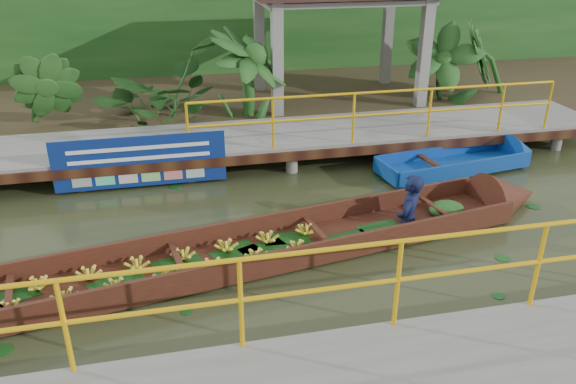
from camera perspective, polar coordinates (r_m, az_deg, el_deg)
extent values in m
plane|color=#30371B|center=(8.75, -2.13, -5.18)|extent=(80.00, 80.00, 0.00)
cube|color=#302618|center=(15.58, -7.22, 9.26)|extent=(30.00, 8.00, 0.45)
cube|color=slate|center=(11.70, -5.29, 5.43)|extent=(16.00, 2.00, 0.15)
cube|color=black|center=(10.80, -4.57, 3.30)|extent=(16.00, 0.12, 0.18)
cylinder|color=#F2AF0C|center=(11.16, 9.51, 10.00)|extent=(7.50, 0.05, 0.05)
cylinder|color=#F2AF0C|center=(11.28, 9.35, 7.80)|extent=(7.50, 0.05, 0.05)
cylinder|color=#F2AF0C|center=(11.29, 9.33, 7.55)|extent=(0.05, 0.05, 1.00)
cylinder|color=slate|center=(11.31, -25.18, 0.81)|extent=(0.24, 0.24, 0.55)
cylinder|color=slate|center=(12.76, -23.87, 3.69)|extent=(0.24, 0.24, 0.55)
cylinder|color=slate|center=(11.00, -15.05, 1.78)|extent=(0.24, 0.24, 0.55)
cylinder|color=slate|center=(12.49, -14.89, 4.60)|extent=(0.24, 0.24, 0.55)
cylinder|color=slate|center=(11.06, -4.69, 2.71)|extent=(0.24, 0.24, 0.55)
cylinder|color=slate|center=(12.54, -5.73, 5.41)|extent=(0.24, 0.24, 0.55)
cylinder|color=slate|center=(11.47, 5.27, 3.52)|extent=(0.24, 0.24, 0.55)
cylinder|color=slate|center=(12.90, 3.16, 6.07)|extent=(0.24, 0.24, 0.55)
cylinder|color=slate|center=(12.19, 14.30, 4.16)|extent=(0.24, 0.24, 0.55)
cylinder|color=slate|center=(13.56, 11.40, 6.54)|extent=(0.24, 0.24, 0.55)
cylinder|color=slate|center=(13.19, 22.16, 4.64)|extent=(0.24, 0.24, 0.55)
cylinder|color=slate|center=(14.46, 18.76, 6.86)|extent=(0.24, 0.24, 0.55)
cylinder|color=slate|center=(11.06, -4.69, 2.71)|extent=(0.24, 0.24, 0.55)
cylinder|color=#F2AF0C|center=(5.68, 13.35, -4.66)|extent=(10.00, 0.05, 0.05)
cylinder|color=#F2AF0C|center=(5.91, 12.92, -8.46)|extent=(10.00, 0.05, 0.05)
cylinder|color=#F2AF0C|center=(5.94, 12.88, -8.86)|extent=(0.05, 0.05, 1.00)
cube|color=slate|center=(13.10, -1.10, 12.66)|extent=(0.25, 0.25, 2.80)
cube|color=slate|center=(14.24, 13.64, 12.98)|extent=(0.25, 0.25, 2.80)
cube|color=slate|center=(15.42, -2.92, 14.50)|extent=(0.25, 0.25, 2.80)
cube|color=slate|center=(16.39, 10.02, 14.80)|extent=(0.25, 0.25, 2.80)
cube|color=#154416|center=(17.67, -8.40, 16.94)|extent=(30.00, 0.80, 4.00)
cube|color=#37140F|center=(8.31, -3.68, -6.48)|extent=(8.67, 2.54, 0.06)
cube|color=#37140F|center=(8.68, -4.86, -3.91)|extent=(8.49, 1.55, 0.37)
cube|color=#37140F|center=(7.80, -2.42, -7.46)|extent=(8.49, 1.55, 0.37)
cone|color=#37140F|center=(10.59, 21.61, -0.50)|extent=(1.24, 1.20, 1.03)
ellipsoid|color=#154416|center=(9.75, 15.82, -1.70)|extent=(0.68, 0.57, 0.28)
imported|color=#0E1434|center=(9.02, 12.55, 1.66)|extent=(0.68, 0.71, 1.63)
cube|color=#0D3B92|center=(11.74, 16.33, 2.48)|extent=(3.15, 1.38, 0.10)
cube|color=#0D3B92|center=(12.03, 15.12, 3.81)|extent=(3.02, 0.53, 0.30)
cube|color=#0D3B92|center=(11.37, 17.76, 2.21)|extent=(3.02, 0.53, 0.30)
cube|color=#0D3B92|center=(10.87, 9.95, 2.03)|extent=(0.20, 0.91, 0.30)
cone|color=#0D3B92|center=(12.81, 22.59, 3.71)|extent=(0.73, 0.94, 0.85)
cube|color=black|center=(11.39, 14.38, 2.91)|extent=(0.24, 0.92, 0.05)
cube|color=navy|center=(10.67, -14.76, 3.00)|extent=(3.12, 0.03, 0.98)
cube|color=white|center=(10.56, -14.92, 4.32)|extent=(2.54, 0.01, 0.07)
cube|color=white|center=(10.63, -14.80, 3.31)|extent=(2.54, 0.01, 0.07)
imported|color=#154416|center=(13.40, -23.89, 9.47)|extent=(1.34, 1.34, 1.68)
imported|color=#154416|center=(13.13, -13.04, 10.67)|extent=(1.34, 1.34, 1.68)
imported|color=#154416|center=(13.25, -4.23, 11.36)|extent=(1.34, 1.34, 1.68)
imported|color=#154416|center=(14.79, 15.74, 11.95)|extent=(1.34, 1.34, 1.68)
imported|color=#154416|center=(15.54, 20.76, 11.88)|extent=(1.34, 1.34, 1.68)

